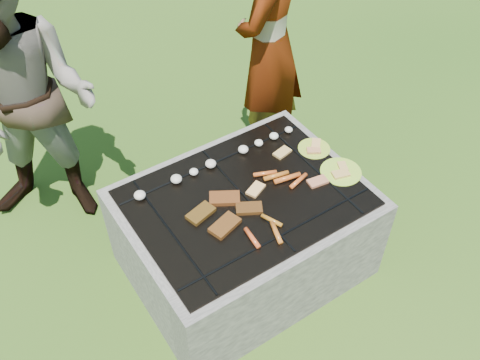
# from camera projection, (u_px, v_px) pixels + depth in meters

# --- Properties ---
(lawn) EXTENTS (60.00, 60.00, 0.00)m
(lawn) POSITION_uv_depth(u_px,v_px,m) (244.00, 264.00, 3.31)
(lawn) COLOR #224A12
(lawn) RESTS_ON ground
(fire_pit) EXTENTS (1.30, 1.00, 0.62)m
(fire_pit) POSITION_uv_depth(u_px,v_px,m) (245.00, 236.00, 3.11)
(fire_pit) COLOR #9F998D
(fire_pit) RESTS_ON ground
(mushrooms) EXTENTS (1.06, 0.06, 0.04)m
(mushrooms) POSITION_uv_depth(u_px,v_px,m) (215.00, 162.00, 3.04)
(mushrooms) COLOR beige
(mushrooms) RESTS_ON fire_pit
(pork_slabs) EXTENTS (0.39, 0.31, 0.02)m
(pork_slabs) POSITION_uv_depth(u_px,v_px,m) (224.00, 211.00, 2.79)
(pork_slabs) COLOR brown
(pork_slabs) RESTS_ON fire_pit
(sausages) EXTENTS (0.53, 0.49, 0.03)m
(sausages) POSITION_uv_depth(u_px,v_px,m) (277.00, 196.00, 2.87)
(sausages) COLOR #EF5327
(sausages) RESTS_ON fire_pit
(bread_on_grate) EXTENTS (0.44, 0.38, 0.01)m
(bread_on_grate) POSITION_uv_depth(u_px,v_px,m) (286.00, 175.00, 2.99)
(bread_on_grate) COLOR #FBDC80
(bread_on_grate) RESTS_ON fire_pit
(plate_far) EXTENTS (0.24, 0.24, 0.03)m
(plate_far) POSITION_uv_depth(u_px,v_px,m) (314.00, 149.00, 3.16)
(plate_far) COLOR yellow
(plate_far) RESTS_ON fire_pit
(plate_near) EXTENTS (0.25, 0.25, 0.03)m
(plate_near) POSITION_uv_depth(u_px,v_px,m) (341.00, 172.00, 3.02)
(plate_near) COLOR #D1D934
(plate_near) RESTS_ON fire_pit
(cook) EXTENTS (0.78, 0.71, 1.79)m
(cook) POSITION_uv_depth(u_px,v_px,m) (270.00, 46.00, 3.43)
(cook) COLOR gray
(cook) RESTS_ON ground
(bystander) EXTENTS (1.08, 1.03, 1.75)m
(bystander) POSITION_uv_depth(u_px,v_px,m) (27.00, 105.00, 3.02)
(bystander) COLOR gray
(bystander) RESTS_ON ground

